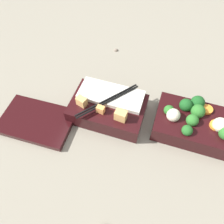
{
  "coord_description": "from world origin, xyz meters",
  "views": [
    {
      "loc": [
        0.0,
        0.34,
        0.52
      ],
      "look_at": [
        0.1,
        0.03,
        0.05
      ],
      "focal_mm": 35.0,
      "sensor_mm": 36.0,
      "label": 1
    }
  ],
  "objects": [
    {
      "name": "pebble_1",
      "position": [
        0.18,
        -0.26,
        0.0
      ],
      "size": [
        0.01,
        0.01,
        0.01
      ],
      "primitive_type": "sphere",
      "color": "#7A6B5B",
      "rests_on": "ground_plane"
    },
    {
      "name": "bento_tray_vegetable",
      "position": [
        -0.11,
        -0.01,
        0.03
      ],
      "size": [
        0.2,
        0.13,
        0.08
      ],
      "color": "black",
      "rests_on": "ground_plane"
    },
    {
      "name": "bento_lid",
      "position": [
        0.3,
        0.1,
        0.01
      ],
      "size": [
        0.2,
        0.13,
        0.02
      ],
      "primitive_type": "cube",
      "rotation": [
        0.0,
        0.0,
        0.03
      ],
      "color": "black",
      "rests_on": "ground_plane"
    },
    {
      "name": "bento_tray_rice",
      "position": [
        0.12,
        0.01,
        0.03
      ],
      "size": [
        0.2,
        0.16,
        0.08
      ],
      "color": "black",
      "rests_on": "ground_plane"
    },
    {
      "name": "ground_plane",
      "position": [
        0.0,
        0.0,
        0.0
      ],
      "size": [
        3.0,
        3.0,
        0.0
      ],
      "primitive_type": "plane",
      "color": "gray"
    }
  ]
}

